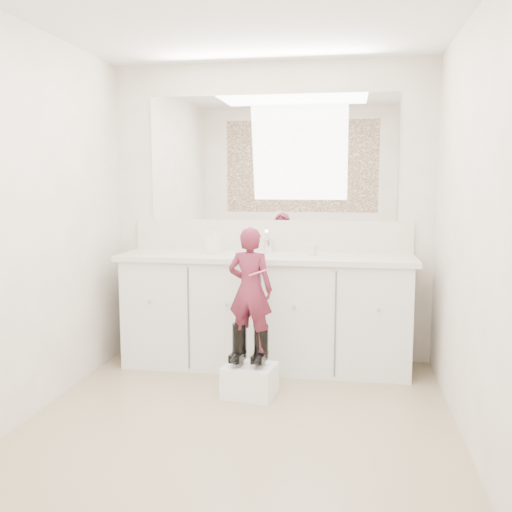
# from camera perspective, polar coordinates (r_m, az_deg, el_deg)

# --- Properties ---
(floor) EXTENTS (3.00, 3.00, 0.00)m
(floor) POSITION_cam_1_polar(r_m,az_deg,el_deg) (3.50, -2.06, -17.09)
(floor) COLOR #8A7A5A
(floor) RESTS_ON ground
(ceiling) EXTENTS (3.00, 3.00, 0.00)m
(ceiling) POSITION_cam_1_polar(r_m,az_deg,el_deg) (3.32, -2.28, 24.00)
(ceiling) COLOR white
(ceiling) RESTS_ON wall_back
(wall_back) EXTENTS (2.60, 0.00, 2.60)m
(wall_back) POSITION_cam_1_polar(r_m,az_deg,el_deg) (4.67, 1.50, 4.34)
(wall_back) COLOR beige
(wall_back) RESTS_ON floor
(wall_front) EXTENTS (2.60, 0.00, 2.60)m
(wall_front) POSITION_cam_1_polar(r_m,az_deg,el_deg) (1.76, -11.92, -1.01)
(wall_front) COLOR beige
(wall_front) RESTS_ON floor
(wall_left) EXTENTS (0.00, 3.00, 3.00)m
(wall_left) POSITION_cam_1_polar(r_m,az_deg,el_deg) (3.68, -22.45, 2.94)
(wall_left) COLOR beige
(wall_left) RESTS_ON floor
(wall_right) EXTENTS (0.00, 3.00, 3.00)m
(wall_right) POSITION_cam_1_polar(r_m,az_deg,el_deg) (3.20, 21.31, 2.40)
(wall_right) COLOR beige
(wall_right) RESTS_ON floor
(vanity_cabinet) EXTENTS (2.20, 0.55, 0.85)m
(vanity_cabinet) POSITION_cam_1_polar(r_m,az_deg,el_deg) (4.51, 0.99, -5.73)
(vanity_cabinet) COLOR silver
(vanity_cabinet) RESTS_ON floor
(countertop) EXTENTS (2.28, 0.58, 0.04)m
(countertop) POSITION_cam_1_polar(r_m,az_deg,el_deg) (4.42, 0.98, -0.14)
(countertop) COLOR beige
(countertop) RESTS_ON vanity_cabinet
(backsplash) EXTENTS (2.28, 0.03, 0.25)m
(backsplash) POSITION_cam_1_polar(r_m,az_deg,el_deg) (4.67, 1.47, 2.07)
(backsplash) COLOR beige
(backsplash) RESTS_ON countertop
(mirror) EXTENTS (2.00, 0.02, 1.00)m
(mirror) POSITION_cam_1_polar(r_m,az_deg,el_deg) (4.66, 1.50, 9.75)
(mirror) COLOR white
(mirror) RESTS_ON wall_back
(dot_panel) EXTENTS (2.00, 0.01, 1.20)m
(dot_panel) POSITION_cam_1_polar(r_m,az_deg,el_deg) (1.76, -12.20, 13.69)
(dot_panel) COLOR #472819
(dot_panel) RESTS_ON wall_front
(faucet) EXTENTS (0.08, 0.08, 0.10)m
(faucet) POSITION_cam_1_polar(r_m,az_deg,el_deg) (4.57, 1.28, 1.00)
(faucet) COLOR silver
(faucet) RESTS_ON countertop
(cup) EXTENTS (0.11, 0.11, 0.08)m
(cup) POSITION_cam_1_polar(r_m,az_deg,el_deg) (4.41, 5.63, 0.63)
(cup) COLOR beige
(cup) RESTS_ON countertop
(soap_bottle) EXTENTS (0.13, 0.13, 0.21)m
(soap_bottle) POSITION_cam_1_polar(r_m,az_deg,el_deg) (4.54, -4.28, 1.67)
(soap_bottle) COLOR silver
(soap_bottle) RESTS_ON countertop
(step_stool) EXTENTS (0.37, 0.33, 0.22)m
(step_stool) POSITION_cam_1_polar(r_m,az_deg,el_deg) (3.98, -0.62, -12.33)
(step_stool) COLOR white
(step_stool) RESTS_ON floor
(boot_left) EXTENTS (0.13, 0.20, 0.28)m
(boot_left) POSITION_cam_1_polar(r_m,az_deg,el_deg) (3.93, -1.67, -8.77)
(boot_left) COLOR black
(boot_left) RESTS_ON step_stool
(boot_right) EXTENTS (0.13, 0.20, 0.28)m
(boot_right) POSITION_cam_1_polar(r_m,az_deg,el_deg) (3.91, 0.52, -8.87)
(boot_right) COLOR black
(boot_right) RESTS_ON step_stool
(toddler) EXTENTS (0.33, 0.24, 0.84)m
(toddler) POSITION_cam_1_polar(r_m,az_deg,el_deg) (3.83, -0.58, -3.36)
(toddler) COLOR #962E53
(toddler) RESTS_ON step_stool
(toothbrush) EXTENTS (0.14, 0.03, 0.06)m
(toothbrush) POSITION_cam_1_polar(r_m,az_deg,el_deg) (3.72, 0.26, -1.65)
(toothbrush) COLOR #E95A8B
(toothbrush) RESTS_ON toddler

